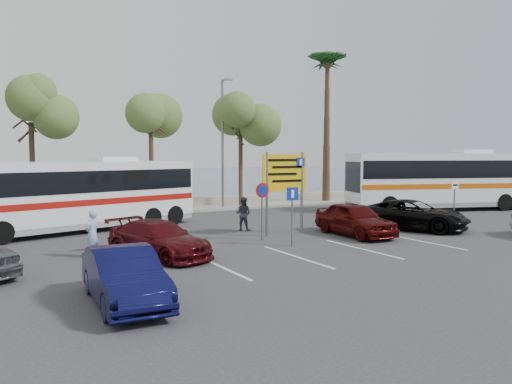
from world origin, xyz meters
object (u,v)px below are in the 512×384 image
street_lamp_right (223,137)px  coach_bus_left (82,197)px  car_maroon (159,239)px  suv_black (413,215)px  pedestrian_far (243,214)px  pedestrian_near (92,234)px  car_blue (124,276)px  coach_bus_right (444,182)px  car_red (355,219)px  direction_sign (285,179)px

street_lamp_right → coach_bus_left: street_lamp_right is taller
car_maroon → suv_black: size_ratio=0.86×
street_lamp_right → coach_bus_left: (-9.50, -4.99, -3.03)m
coach_bus_left → pedestrian_far: size_ratio=7.16×
pedestrian_near → pedestrian_far: (7.28, 2.80, -0.03)m
pedestrian_far → car_blue: bearing=97.3°
street_lamp_right → pedestrian_near: (-10.28, -11.17, -3.79)m
street_lamp_right → pedestrian_far: size_ratio=5.18×
car_blue → coach_bus_right: bearing=26.1°
street_lamp_right → pedestrian_near: street_lamp_right is taller
coach_bus_left → pedestrian_far: (6.50, -3.38, -0.79)m
car_maroon → car_blue: bearing=-137.0°
car_red → pedestrian_far: size_ratio=2.73×
coach_bus_left → car_blue: size_ratio=2.78×
pedestrian_near → pedestrian_far: bearing=160.7°
car_blue → suv_black: suv_black is taller
pedestrian_far → coach_bus_right: bearing=-125.8°
direction_sign → car_blue: bearing=-142.5°
pedestrian_near → pedestrian_far: pedestrian_near is taller
car_maroon → car_red: (8.82, 0.27, 0.10)m
car_blue → car_red: size_ratio=0.94×
car_blue → car_red: bearing=26.4°
direction_sign → coach_bus_left: size_ratio=0.33×
street_lamp_right → coach_bus_right: size_ratio=0.64×
direction_sign → suv_black: bearing=-15.8°
coach_bus_left → pedestrian_far: bearing=-27.5°
coach_bus_left → coach_bus_right: coach_bus_right is taller
coach_bus_right → street_lamp_right: bearing=149.7°
car_red → car_maroon: bearing=-175.4°
direction_sign → pedestrian_far: bearing=117.2°
coach_bus_right → coach_bus_left: bearing=174.6°
car_blue → pedestrian_near: size_ratio=2.46×
direction_sign → pedestrian_far: direction_sign is taller
coach_bus_left → pedestrian_far: coach_bus_left is taller
suv_black → pedestrian_far: pedestrian_far is taller
coach_bus_left → car_blue: coach_bus_left is taller
car_red → suv_black: size_ratio=0.85×
car_maroon → car_red: size_ratio=1.01×
direction_sign → suv_black: 6.47m
car_maroon → direction_sign: bearing=-2.8°
coach_bus_left → car_red: (10.00, -7.03, -0.85)m
direction_sign → suv_black: direction_sign is taller
street_lamp_right → suv_black: 13.26m
coach_bus_left → car_red: size_ratio=2.62×
coach_bus_right → pedestrian_near: size_ratio=7.70×
coach_bus_right → car_blue: coach_bus_right is taller
street_lamp_right → car_maroon: (-8.32, -12.29, -3.98)m
coach_bus_right → car_blue: (-22.72, -10.00, -1.11)m
street_lamp_right → coach_bus_left: 11.15m
street_lamp_right → pedestrian_far: 9.68m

